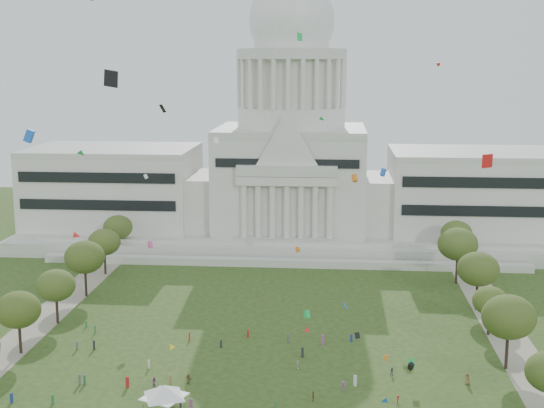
# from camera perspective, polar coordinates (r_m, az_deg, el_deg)

# --- Properties ---
(ground) EXTENTS (400.00, 400.00, 0.00)m
(ground) POSITION_cam_1_polar(r_m,az_deg,el_deg) (125.64, -1.77, -14.74)
(ground) COLOR #2B4218
(ground) RESTS_ON ground
(capitol) EXTENTS (160.00, 64.50, 91.30)m
(capitol) POSITION_cam_1_polar(r_m,az_deg,el_deg) (228.82, 1.43, 2.78)
(capitol) COLOR #B8B6AC
(capitol) RESTS_ON ground
(path_left) EXTENTS (8.00, 160.00, 0.04)m
(path_left) POSITION_cam_1_polar(r_m,az_deg,el_deg) (164.35, -17.60, -8.96)
(path_left) COLOR gray
(path_left) RESTS_ON ground
(path_right) EXTENTS (8.00, 160.00, 0.04)m
(path_right) POSITION_cam_1_polar(r_m,az_deg,el_deg) (156.46, 17.60, -9.97)
(path_right) COLOR gray
(path_right) RESTS_ON ground
(row_tree_l_2) EXTENTS (8.42, 8.42, 11.97)m
(row_tree_l_2) POSITION_cam_1_polar(r_m,az_deg,el_deg) (149.50, -18.57, -7.56)
(row_tree_l_2) COLOR black
(row_tree_l_2) RESTS_ON ground
(row_tree_r_2) EXTENTS (9.55, 9.55, 13.58)m
(row_tree_r_2) POSITION_cam_1_polar(r_m,az_deg,el_deg) (140.90, 17.40, -8.12)
(row_tree_r_2) COLOR black
(row_tree_r_2) RESTS_ON ground
(row_tree_l_3) EXTENTS (8.12, 8.12, 11.55)m
(row_tree_l_3) POSITION_cam_1_polar(r_m,az_deg,el_deg) (163.89, -15.97, -5.92)
(row_tree_l_3) COLOR black
(row_tree_l_3) RESTS_ON ground
(row_tree_r_3) EXTENTS (7.01, 7.01, 9.98)m
(row_tree_r_3) POSITION_cam_1_polar(r_m,az_deg,el_deg) (157.57, 16.10, -7.02)
(row_tree_r_3) COLOR black
(row_tree_r_3) RESTS_ON ground
(row_tree_l_4) EXTENTS (9.29, 9.29, 13.21)m
(row_tree_l_4) POSITION_cam_1_polar(r_m,az_deg,el_deg) (180.33, -13.93, -3.91)
(row_tree_l_4) COLOR black
(row_tree_l_4) RESTS_ON ground
(row_tree_r_4) EXTENTS (9.19, 9.19, 13.06)m
(row_tree_r_4) POSITION_cam_1_polar(r_m,az_deg,el_deg) (171.66, 15.26, -4.75)
(row_tree_r_4) COLOR black
(row_tree_r_4) RESTS_ON ground
(row_tree_l_5) EXTENTS (8.33, 8.33, 11.85)m
(row_tree_l_5) POSITION_cam_1_polar(r_m,az_deg,el_deg) (198.04, -12.52, -2.82)
(row_tree_l_5) COLOR black
(row_tree_l_5) RESTS_ON ground
(row_tree_r_5) EXTENTS (9.82, 9.82, 13.96)m
(row_tree_r_5) POSITION_cam_1_polar(r_m,az_deg,el_deg) (190.51, 13.82, -2.95)
(row_tree_r_5) COLOR black
(row_tree_r_5) RESTS_ON ground
(row_tree_l_6) EXTENTS (8.19, 8.19, 11.64)m
(row_tree_l_6) POSITION_cam_1_polar(r_m,az_deg,el_deg) (215.44, -11.53, -1.73)
(row_tree_l_6) COLOR black
(row_tree_l_6) RESTS_ON ground
(row_tree_r_6) EXTENTS (8.42, 8.42, 11.97)m
(row_tree_r_6) POSITION_cam_1_polar(r_m,az_deg,el_deg) (208.46, 13.72, -2.17)
(row_tree_r_6) COLOR black
(row_tree_r_6) RESTS_ON ground
(event_tent) EXTENTS (10.57, 10.57, 4.50)m
(event_tent) POSITION_cam_1_polar(r_m,az_deg,el_deg) (122.51, -8.13, -13.74)
(event_tent) COLOR #4C4C4C
(event_tent) RESTS_ON ground
(person_0) EXTENTS (1.17, 1.15, 2.04)m
(person_0) POSITION_cam_1_polar(r_m,az_deg,el_deg) (135.65, 14.50, -12.63)
(person_0) COLOR olive
(person_0) RESTS_ON ground
(person_2) EXTENTS (0.84, 0.60, 1.59)m
(person_2) POSITION_cam_1_polar(r_m,az_deg,el_deg) (136.47, 9.04, -12.36)
(person_2) COLOR #4C4C51
(person_2) RESTS_ON ground
(person_3) EXTENTS (1.17, 1.19, 1.70)m
(person_3) POSITION_cam_1_polar(r_m,az_deg,el_deg) (129.92, 5.38, -13.47)
(person_3) COLOR #994C8C
(person_3) RESTS_ON ground
(person_4) EXTENTS (0.75, 1.13, 1.78)m
(person_4) POSITION_cam_1_polar(r_m,az_deg,el_deg) (125.84, 3.12, -14.26)
(person_4) COLOR olive
(person_4) RESTS_ON ground
(person_5) EXTENTS (1.71, 1.46, 1.76)m
(person_5) POSITION_cam_1_polar(r_m,az_deg,el_deg) (132.65, -6.31, -12.95)
(person_5) COLOR olive
(person_5) RESTS_ON ground
(person_8) EXTENTS (1.01, 0.90, 1.77)m
(person_8) POSITION_cam_1_polar(r_m,az_deg,el_deg) (132.19, -8.86, -13.10)
(person_8) COLOR #994C8C
(person_8) RESTS_ON ground
(person_9) EXTENTS (0.71, 1.03, 1.44)m
(person_9) POSITION_cam_1_polar(r_m,az_deg,el_deg) (126.52, 9.47, -14.34)
(person_9) COLOR #B21E1E
(person_9) RESTS_ON ground
(person_10) EXTENTS (0.66, 1.02, 1.63)m
(person_10) POSITION_cam_1_polar(r_m,az_deg,el_deg) (137.79, 1.93, -11.98)
(person_10) COLOR silver
(person_10) RESTS_ON ground
(distant_crowd) EXTENTS (55.62, 35.83, 1.95)m
(distant_crowd) POSITION_cam_1_polar(r_m,az_deg,el_deg) (139.22, -6.54, -11.78)
(distant_crowd) COLOR navy
(distant_crowd) RESTS_ON ground
(kite_swarm) EXTENTS (93.73, 100.04, 61.36)m
(kite_swarm) POSITION_cam_1_polar(r_m,az_deg,el_deg) (125.84, -1.01, -0.14)
(kite_swarm) COLOR red
(kite_swarm) RESTS_ON ground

